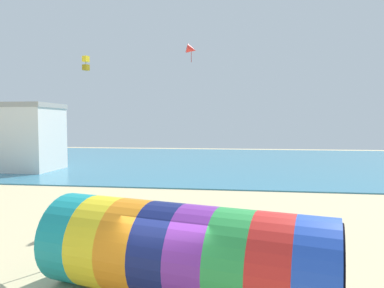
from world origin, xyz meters
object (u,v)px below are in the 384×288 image
at_px(kite_yellow_box, 86,63).
at_px(beach_flag, 62,211).
at_px(giant_inflatable_tube, 183,253).
at_px(kite_red_delta, 191,49).

relative_size(kite_yellow_box, beach_flag, 0.44).
relative_size(giant_inflatable_tube, beach_flag, 3.84).
relative_size(giant_inflatable_tube, kite_red_delta, 7.76).
height_order(kite_yellow_box, beach_flag, kite_yellow_box).
bearing_deg(beach_flag, giant_inflatable_tube, -20.13).
bearing_deg(kite_yellow_box, giant_inflatable_tube, -55.62).
height_order(giant_inflatable_tube, beach_flag, giant_inflatable_tube).
height_order(giant_inflatable_tube, kite_yellow_box, kite_yellow_box).
xyz_separation_m(giant_inflatable_tube, kite_red_delta, (-1.35, 11.53, 8.17)).
bearing_deg(giant_inflatable_tube, kite_red_delta, 96.70).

